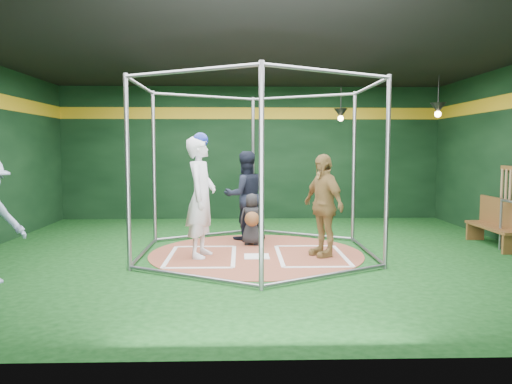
{
  "coord_description": "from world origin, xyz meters",
  "views": [
    {
      "loc": [
        -0.26,
        -8.78,
        1.88
      ],
      "look_at": [
        0.0,
        0.1,
        1.1
      ],
      "focal_mm": 35.0,
      "sensor_mm": 36.0,
      "label": 1
    }
  ],
  "objects_px": {
    "visitor_leopard": "(323,205)",
    "dugout_bench": "(497,222)",
    "batter_figure": "(201,196)",
    "umpire": "(245,195)"
  },
  "relations": [
    {
      "from": "batter_figure",
      "to": "dugout_bench",
      "type": "height_order",
      "value": "batter_figure"
    },
    {
      "from": "dugout_bench",
      "to": "visitor_leopard",
      "type": "bearing_deg",
      "value": -167.57
    },
    {
      "from": "batter_figure",
      "to": "visitor_leopard",
      "type": "distance_m",
      "value": 2.11
    },
    {
      "from": "umpire",
      "to": "visitor_leopard",
      "type": "bearing_deg",
      "value": 111.53
    },
    {
      "from": "visitor_leopard",
      "to": "umpire",
      "type": "xyz_separation_m",
      "value": [
        -1.34,
        1.62,
        0.02
      ]
    },
    {
      "from": "visitor_leopard",
      "to": "dugout_bench",
      "type": "relative_size",
      "value": 1.12
    },
    {
      "from": "batter_figure",
      "to": "visitor_leopard",
      "type": "relative_size",
      "value": 1.21
    },
    {
      "from": "batter_figure",
      "to": "umpire",
      "type": "height_order",
      "value": "batter_figure"
    },
    {
      "from": "batter_figure",
      "to": "dugout_bench",
      "type": "xyz_separation_m",
      "value": [
        5.58,
        0.78,
        -0.59
      ]
    },
    {
      "from": "visitor_leopard",
      "to": "umpire",
      "type": "distance_m",
      "value": 2.11
    }
  ]
}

